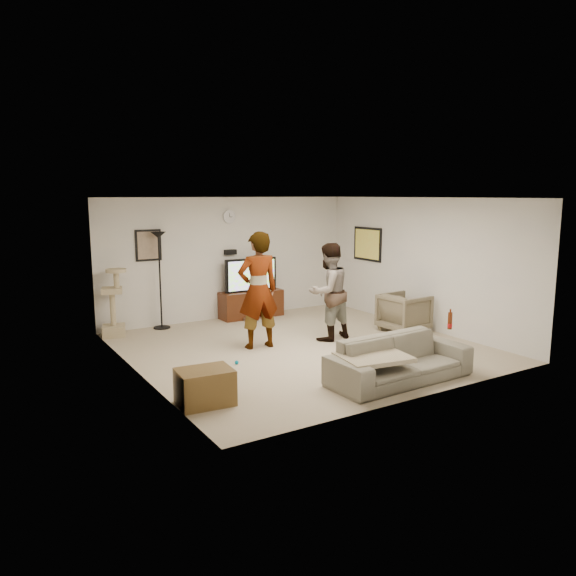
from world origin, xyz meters
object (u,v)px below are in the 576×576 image
person_left (258,290)px  side_table (205,387)px  armchair (404,313)px  person_right (329,292)px  floor_lamp (160,281)px  tv_stand (251,304)px  cat_tree (112,303)px  sofa (400,360)px  beer_bottle (450,321)px  tv (251,275)px

person_left → side_table: size_ratio=2.95×
armchair → person_left: bearing=77.7°
armchair → person_right: bearing=77.3°
floor_lamp → side_table: floor_lamp is taller
tv_stand → floor_lamp: bearing=178.7°
cat_tree → armchair: size_ratio=1.57×
sofa → person_left: bearing=107.3°
cat_tree → sofa: bearing=-59.0°
person_left → person_right: person_left is taller
tv_stand → floor_lamp: size_ratio=0.72×
floor_lamp → sofa: bearing=-69.1°
person_right → beer_bottle: (0.51, -2.32, -0.12)m
beer_bottle → side_table: 3.69m
tv_stand → cat_tree: bearing=-178.4°
person_right → person_left: bearing=-16.3°
sofa → side_table: (-2.63, 0.62, -0.08)m
person_right → side_table: (-3.09, -1.70, -0.64)m
side_table → tv_stand: bearing=55.4°
floor_lamp → side_table: 4.21m
tv → person_left: bearing=-114.9°
person_left → side_table: 2.72m
person_right → armchair: 1.67m
tv → person_right: size_ratio=0.67×
sofa → side_table: size_ratio=3.15×
tv → sofa: 4.68m
tv → cat_tree: bearing=-178.4°
tv_stand → cat_tree: 2.90m
person_left → beer_bottle: size_ratio=7.84×
sofa → tv_stand: bearing=87.0°
tv → floor_lamp: size_ratio=0.62×
tv_stand → side_table: size_ratio=2.02×
tv_stand → cat_tree: cat_tree is taller
person_left → sofa: bearing=113.0°
person_right → sofa: person_right is taller
floor_lamp → side_table: (-0.84, -4.07, -0.71)m
tv_stand → person_right: 2.41m
cat_tree → beer_bottle: bearing=-50.9°
person_right → side_table: 3.59m
cat_tree → person_right: size_ratio=0.72×
tv → person_right: (0.32, -2.32, -0.04)m
armchair → side_table: (-4.66, -1.44, -0.14)m
cat_tree → person_left: 2.81m
tv_stand → cat_tree: (-2.88, -0.08, 0.34)m
cat_tree → beer_bottle: size_ratio=4.98×
person_left → sofa: 2.74m
person_left → armchair: size_ratio=2.48×
tv → beer_bottle: tv is taller
tv → sofa: (-0.14, -4.64, -0.60)m
tv → cat_tree: same height
floor_lamp → armchair: bearing=-34.6°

